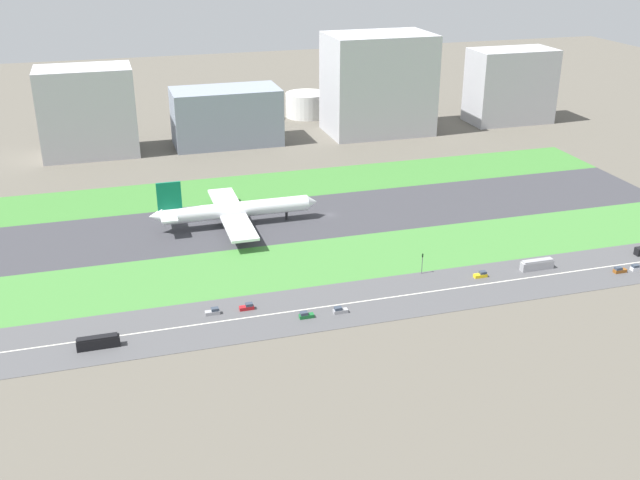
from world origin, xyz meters
The scene contains 24 objects.
ground_plane centered at (0.00, 0.00, 0.00)m, with size 800.00×800.00×0.00m, color #5B564C.
runway centered at (0.00, 0.00, 0.05)m, with size 280.00×46.00×0.10m, color #38383D.
grass_median_north centered at (0.00, 41.00, 0.05)m, with size 280.00×36.00×0.10m, color #3D7A33.
grass_median_south centered at (0.00, -41.00, 0.05)m, with size 280.00×36.00×0.10m, color #427F38.
highway centered at (0.00, -73.00, 0.05)m, with size 280.00×28.00×0.10m, color #4C4C4F.
highway_centerline centered at (0.00, -73.00, 0.11)m, with size 266.00×0.50×0.01m, color silver.
airliner centered at (-39.23, 0.00, 6.23)m, with size 65.00×56.00×19.70m.
car_4 centered at (-47.27, -68.00, 0.92)m, with size 4.40×1.80×2.00m.
bus_0 centered at (-90.87, -78.00, 1.82)m, with size 11.60×2.50×3.50m.
bus_1 centered at (51.83, -68.00, 1.82)m, with size 11.60×2.50×3.50m.
car_2 centered at (-21.08, -78.00, 0.92)m, with size 4.40×1.80×2.00m.
car_0 centered at (-57.65, -68.00, 0.92)m, with size 4.40×1.80×2.00m.
car_3 centered at (83.84, -78.00, 0.92)m, with size 4.40×1.80×2.00m.
car_6 centered at (31.05, -68.00, 0.92)m, with size 4.40×1.80×2.00m.
car_1 centered at (77.10, -78.00, 0.92)m, with size 4.40×1.80×2.00m.
car_5 centered at (-31.68, -78.00, 0.92)m, with size 4.40×1.80×2.00m.
traffic_light centered at (13.36, -60.01, 4.29)m, with size 0.36×0.50×7.20m.
terminal_building centered at (-90.00, 114.00, 21.69)m, with size 45.70×28.51×43.39m, color #B2B2B7.
hangar_building centered at (-21.34, 114.00, 14.50)m, with size 55.10×28.61×29.00m, color gray.
office_tower centered at (62.30, 114.00, 26.62)m, with size 55.70×37.08×53.25m, color #B2B2B7.
cargo_warehouse centered at (143.41, 114.00, 20.78)m, with size 47.11×25.53×41.56m, color #B2B2B7.
fuel_tank_west centered at (1.94, 159.00, 6.97)m, with size 21.22×21.22×13.95m, color silver.
fuel_tank_centre centered at (34.53, 159.00, 7.03)m, with size 25.25×25.25×14.05m, color silver.
fuel_tank_east centered at (67.16, 159.00, 8.71)m, with size 18.66×18.66×17.42m, color silver.
Camera 1 is at (-82.40, -264.53, 108.58)m, focal length 41.80 mm.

